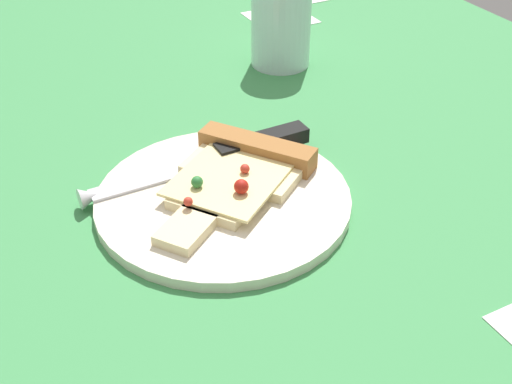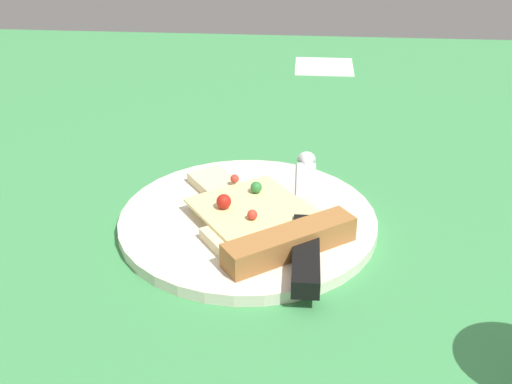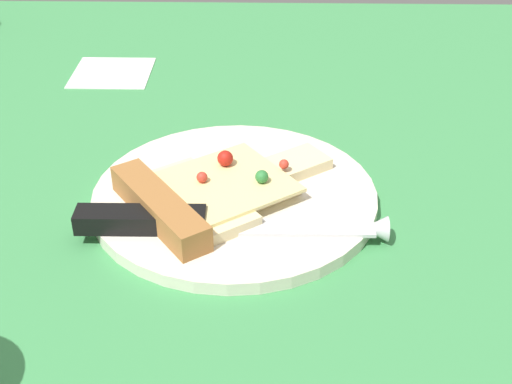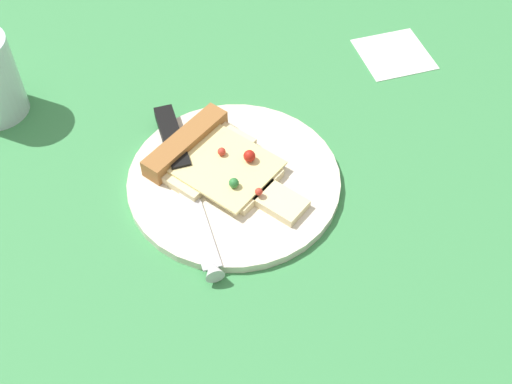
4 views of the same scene
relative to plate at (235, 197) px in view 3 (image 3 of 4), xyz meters
The scene contains 4 objects.
ground_plane 9.89cm from the plate, 114.98° to the left, with size 123.76×123.76×3.00cm.
plate is the anchor object (origin of this frame).
pizza_slice 2.91cm from the plate, 35.25° to the left, with size 18.69×16.46×2.65cm.
knife 5.98cm from the plate, 65.98° to the left, with size 24.01×2.27×2.45cm.
Camera 3 is at (1.23, 39.98, 32.75)cm, focal length 48.86 mm.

